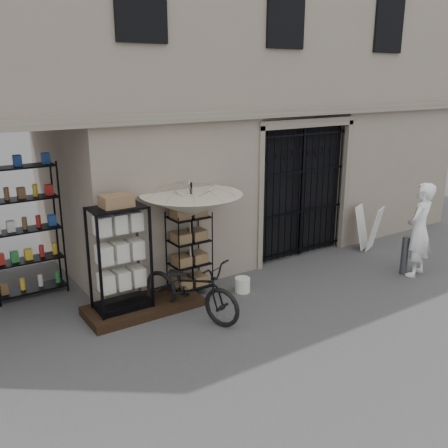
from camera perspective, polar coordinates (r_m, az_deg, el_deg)
ground at (r=9.03m, az=9.33°, el=-9.55°), size 80.00×80.00×0.00m
main_building at (r=11.37m, az=-4.17°, el=19.29°), size 14.00×4.00×9.00m
iron_gate at (r=11.26m, az=8.36°, el=3.82°), size 2.50×0.21×3.00m
step_platform at (r=8.95m, az=-9.21°, el=-9.25°), size 2.00×0.90×0.15m
display_cabinet at (r=8.49m, az=-11.75°, el=-4.45°), size 0.91×0.59×1.92m
wire_rack at (r=9.25m, az=-3.98°, el=-3.48°), size 0.81×0.67×1.59m
market_umbrella at (r=8.81m, az=-3.74°, el=2.88°), size 1.96×1.98×2.59m
white_bucket at (r=9.53m, az=2.11°, el=-6.96°), size 0.36×0.36×0.28m
bicycle at (r=8.71m, az=-3.78°, el=-10.38°), size 1.03×1.22×1.98m
steel_bollard at (r=10.93m, az=19.94°, el=-3.41°), size 0.18×0.18×0.79m
shopkeeper at (r=11.10m, az=20.90°, el=-5.40°), size 1.20×2.05×0.46m
easel_sign at (r=12.16m, az=16.16°, el=-0.44°), size 0.67×0.71×1.03m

